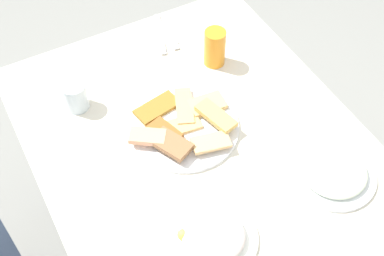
{
  "coord_description": "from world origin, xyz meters",
  "views": [
    {
      "loc": [
        -0.79,
        0.44,
        1.91
      ],
      "look_at": [
        0.02,
        0.01,
        0.77
      ],
      "focal_mm": 49.57,
      "sensor_mm": 36.0,
      "label": 1
    }
  ],
  "objects_px": {
    "salad_plate_greens": "(333,172)",
    "salad_plate_rice": "(213,236)",
    "paper_napkin": "(165,33)",
    "dining_table": "(197,156)",
    "pide_platter": "(184,125)",
    "spoon": "(160,34)",
    "soda_can": "(215,48)",
    "drinking_glass": "(76,96)",
    "fork": "(170,30)"
  },
  "relations": [
    {
      "from": "soda_can",
      "to": "fork",
      "type": "bearing_deg",
      "value": 16.23
    },
    {
      "from": "dining_table",
      "to": "pide_platter",
      "type": "height_order",
      "value": "pide_platter"
    },
    {
      "from": "soda_can",
      "to": "paper_napkin",
      "type": "relative_size",
      "value": 1.09
    },
    {
      "from": "soda_can",
      "to": "spoon",
      "type": "xyz_separation_m",
      "value": [
        0.19,
        0.09,
        -0.06
      ]
    },
    {
      "from": "soda_can",
      "to": "spoon",
      "type": "bearing_deg",
      "value": 25.49
    },
    {
      "from": "soda_can",
      "to": "paper_napkin",
      "type": "height_order",
      "value": "soda_can"
    },
    {
      "from": "salad_plate_greens",
      "to": "salad_plate_rice",
      "type": "relative_size",
      "value": 1.05
    },
    {
      "from": "salad_plate_greens",
      "to": "spoon",
      "type": "relative_size",
      "value": 1.17
    },
    {
      "from": "salad_plate_rice",
      "to": "fork",
      "type": "bearing_deg",
      "value": -19.23
    },
    {
      "from": "pide_platter",
      "to": "salad_plate_greens",
      "type": "bearing_deg",
      "value": -140.44
    },
    {
      "from": "soda_can",
      "to": "drinking_glass",
      "type": "relative_size",
      "value": 1.41
    },
    {
      "from": "pide_platter",
      "to": "drinking_glass",
      "type": "bearing_deg",
      "value": 46.5
    },
    {
      "from": "pide_platter",
      "to": "soda_can",
      "type": "height_order",
      "value": "soda_can"
    },
    {
      "from": "salad_plate_rice",
      "to": "soda_can",
      "type": "xyz_separation_m",
      "value": [
        0.53,
        -0.31,
        0.04
      ]
    },
    {
      "from": "salad_plate_greens",
      "to": "soda_can",
      "type": "bearing_deg",
      "value": 6.67
    },
    {
      "from": "dining_table",
      "to": "drinking_glass",
      "type": "relative_size",
      "value": 12.38
    },
    {
      "from": "fork",
      "to": "drinking_glass",
      "type": "bearing_deg",
      "value": 127.08
    },
    {
      "from": "salad_plate_rice",
      "to": "salad_plate_greens",
      "type": "bearing_deg",
      "value": -88.37
    },
    {
      "from": "salad_plate_greens",
      "to": "spoon",
      "type": "xyz_separation_m",
      "value": [
        0.71,
        0.15,
        -0.01
      ]
    },
    {
      "from": "soda_can",
      "to": "fork",
      "type": "relative_size",
      "value": 0.65
    },
    {
      "from": "salad_plate_rice",
      "to": "soda_can",
      "type": "relative_size",
      "value": 1.79
    },
    {
      "from": "salad_plate_greens",
      "to": "paper_napkin",
      "type": "bearing_deg",
      "value": 10.74
    },
    {
      "from": "pide_platter",
      "to": "salad_plate_greens",
      "type": "xyz_separation_m",
      "value": [
        -0.33,
        -0.27,
        0.0
      ]
    },
    {
      "from": "drinking_glass",
      "to": "paper_napkin",
      "type": "xyz_separation_m",
      "value": [
        0.16,
        -0.37,
        -0.04
      ]
    },
    {
      "from": "drinking_glass",
      "to": "dining_table",
      "type": "bearing_deg",
      "value": -137.55
    },
    {
      "from": "pide_platter",
      "to": "paper_napkin",
      "type": "xyz_separation_m",
      "value": [
        0.39,
        -0.14,
        -0.01
      ]
    },
    {
      "from": "pide_platter",
      "to": "drinking_glass",
      "type": "xyz_separation_m",
      "value": [
        0.22,
        0.23,
        0.03
      ]
    },
    {
      "from": "salad_plate_rice",
      "to": "pide_platter",
      "type": "bearing_deg",
      "value": -16.38
    },
    {
      "from": "pide_platter",
      "to": "spoon",
      "type": "distance_m",
      "value": 0.4
    },
    {
      "from": "fork",
      "to": "pide_platter",
      "type": "bearing_deg",
      "value": 172.35
    },
    {
      "from": "soda_can",
      "to": "spoon",
      "type": "relative_size",
      "value": 0.63
    },
    {
      "from": "salad_plate_greens",
      "to": "spoon",
      "type": "height_order",
      "value": "salad_plate_greens"
    },
    {
      "from": "salad_plate_rice",
      "to": "spoon",
      "type": "bearing_deg",
      "value": -16.65
    },
    {
      "from": "salad_plate_rice",
      "to": "soda_can",
      "type": "distance_m",
      "value": 0.61
    },
    {
      "from": "dining_table",
      "to": "spoon",
      "type": "distance_m",
      "value": 0.46
    },
    {
      "from": "drinking_glass",
      "to": "paper_napkin",
      "type": "relative_size",
      "value": 0.77
    },
    {
      "from": "salad_plate_rice",
      "to": "drinking_glass",
      "type": "xyz_separation_m",
      "value": [
        0.56,
        0.13,
        0.02
      ]
    },
    {
      "from": "dining_table",
      "to": "spoon",
      "type": "xyz_separation_m",
      "value": [
        0.44,
        -0.1,
        0.09
      ]
    },
    {
      "from": "paper_napkin",
      "to": "fork",
      "type": "relative_size",
      "value": 0.6
    },
    {
      "from": "drinking_glass",
      "to": "fork",
      "type": "xyz_separation_m",
      "value": [
        0.16,
        -0.39,
        -0.04
      ]
    },
    {
      "from": "dining_table",
      "to": "fork",
      "type": "relative_size",
      "value": 5.76
    },
    {
      "from": "pide_platter",
      "to": "drinking_glass",
      "type": "height_order",
      "value": "drinking_glass"
    },
    {
      "from": "dining_table",
      "to": "paper_napkin",
      "type": "distance_m",
      "value": 0.46
    },
    {
      "from": "salad_plate_greens",
      "to": "spoon",
      "type": "bearing_deg",
      "value": 12.13
    },
    {
      "from": "pide_platter",
      "to": "paper_napkin",
      "type": "bearing_deg",
      "value": -19.31
    },
    {
      "from": "salad_plate_rice",
      "to": "fork",
      "type": "distance_m",
      "value": 0.77
    },
    {
      "from": "dining_table",
      "to": "salad_plate_rice",
      "type": "height_order",
      "value": "salad_plate_rice"
    },
    {
      "from": "dining_table",
      "to": "drinking_glass",
      "type": "xyz_separation_m",
      "value": [
        0.27,
        0.25,
        0.13
      ]
    },
    {
      "from": "salad_plate_rice",
      "to": "soda_can",
      "type": "height_order",
      "value": "soda_can"
    },
    {
      "from": "spoon",
      "to": "soda_can",
      "type": "bearing_deg",
      "value": -134.82
    }
  ]
}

